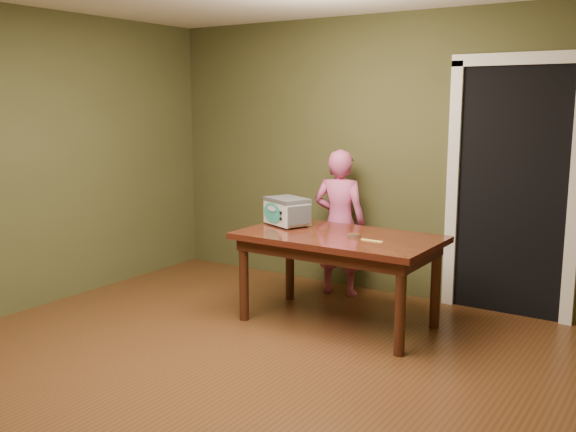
# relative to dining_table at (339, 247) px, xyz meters

# --- Properties ---
(floor) EXTENTS (5.00, 5.00, 0.00)m
(floor) POSITION_rel_dining_table_xyz_m (-0.22, -1.45, -0.65)
(floor) COLOR #5A3119
(floor) RESTS_ON ground
(room_shell) EXTENTS (4.52, 5.02, 2.61)m
(room_shell) POSITION_rel_dining_table_xyz_m (-0.22, -1.45, 1.06)
(room_shell) COLOR #484927
(room_shell) RESTS_ON ground
(doorway) EXTENTS (1.10, 0.66, 2.25)m
(doorway) POSITION_rel_dining_table_xyz_m (1.08, 1.33, 0.41)
(doorway) COLOR black
(doorway) RESTS_ON ground
(dining_table) EXTENTS (1.60, 0.91, 0.75)m
(dining_table) POSITION_rel_dining_table_xyz_m (0.00, 0.00, 0.00)
(dining_table) COLOR #34120B
(dining_table) RESTS_ON floor
(toy_oven) EXTENTS (0.45, 0.39, 0.24)m
(toy_oven) POSITION_rel_dining_table_xyz_m (-0.56, 0.10, 0.23)
(toy_oven) COLOR #4C4F54
(toy_oven) RESTS_ON dining_table
(baking_pan) EXTENTS (0.10, 0.10, 0.02)m
(baking_pan) POSITION_rel_dining_table_xyz_m (0.14, -0.00, 0.11)
(baking_pan) COLOR silver
(baking_pan) RESTS_ON dining_table
(spatula) EXTENTS (0.18, 0.03, 0.01)m
(spatula) POSITION_rel_dining_table_xyz_m (0.33, -0.08, 0.10)
(spatula) COLOR #EBE766
(spatula) RESTS_ON dining_table
(child) EXTENTS (0.55, 0.40, 1.38)m
(child) POSITION_rel_dining_table_xyz_m (-0.40, 0.75, 0.04)
(child) COLOR #C45082
(child) RESTS_ON floor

